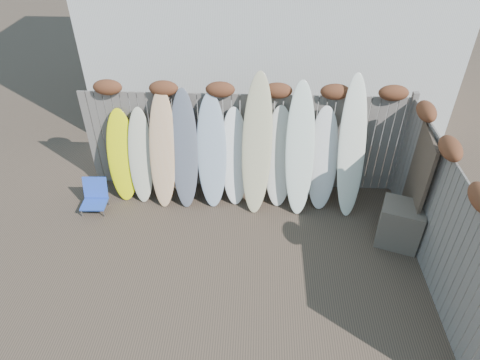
{
  "coord_description": "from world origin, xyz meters",
  "views": [
    {
      "loc": [
        0.27,
        -4.55,
        5.3
      ],
      "look_at": [
        0.0,
        1.2,
        1.0
      ],
      "focal_mm": 32.0,
      "sensor_mm": 36.0,
      "label": 1
    }
  ],
  "objects_px": {
    "wooden_crate": "(400,224)",
    "surfboard_0": "(122,156)",
    "lattice_panel": "(415,181)",
    "beach_chair": "(95,196)"
  },
  "relations": [
    {
      "from": "lattice_panel",
      "to": "wooden_crate",
      "type": "bearing_deg",
      "value": -110.09
    },
    {
      "from": "surfboard_0",
      "to": "wooden_crate",
      "type": "bearing_deg",
      "value": -18.88
    },
    {
      "from": "wooden_crate",
      "to": "surfboard_0",
      "type": "relative_size",
      "value": 0.44
    },
    {
      "from": "beach_chair",
      "to": "wooden_crate",
      "type": "distance_m",
      "value": 5.5
    },
    {
      "from": "wooden_crate",
      "to": "lattice_panel",
      "type": "xyz_separation_m",
      "value": [
        0.24,
        0.47,
        0.58
      ]
    },
    {
      "from": "beach_chair",
      "to": "wooden_crate",
      "type": "height_order",
      "value": "wooden_crate"
    },
    {
      "from": "wooden_crate",
      "to": "lattice_panel",
      "type": "height_order",
      "value": "lattice_panel"
    },
    {
      "from": "beach_chair",
      "to": "surfboard_0",
      "type": "bearing_deg",
      "value": 45.62
    },
    {
      "from": "beach_chair",
      "to": "lattice_panel",
      "type": "distance_m",
      "value": 5.75
    },
    {
      "from": "lattice_panel",
      "to": "surfboard_0",
      "type": "xyz_separation_m",
      "value": [
        -5.22,
        0.69,
        -0.11
      ]
    }
  ]
}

